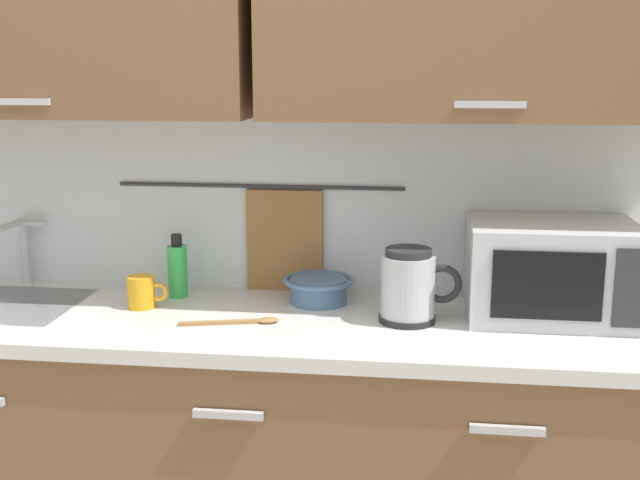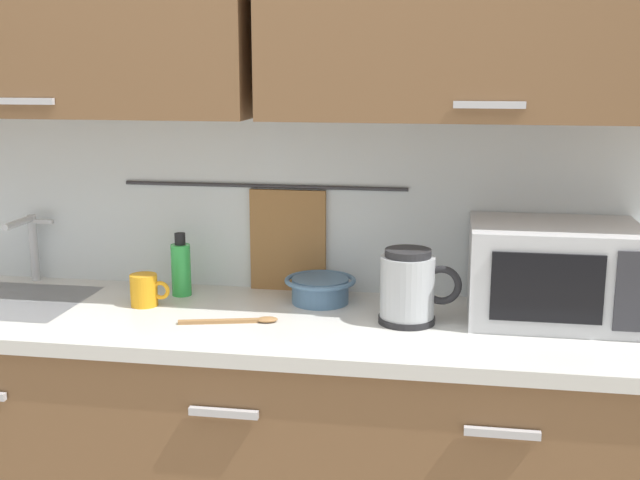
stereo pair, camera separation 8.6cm
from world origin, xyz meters
name	(u,v)px [view 2 (the right image)]	position (x,y,z in m)	size (l,w,h in m)	color
counter_unit	(252,457)	(-0.01, 0.30, 0.46)	(2.53, 0.64, 0.90)	brown
back_wall_assembly	(268,91)	(0.00, 0.53, 1.52)	(3.70, 0.41, 2.50)	silver
sink_faucet	(30,239)	(-0.80, 0.53, 1.04)	(0.09, 0.17, 0.22)	#B2B5BA
microwave	(553,272)	(0.84, 0.41, 1.04)	(0.46, 0.35, 0.27)	silver
electric_kettle	(409,287)	(0.44, 0.31, 1.00)	(0.23, 0.16, 0.21)	black
dish_soap_bottle	(181,268)	(-0.27, 0.46, 0.99)	(0.06, 0.06, 0.20)	green
mug_near_sink	(145,290)	(-0.34, 0.34, 0.95)	(0.12, 0.08, 0.09)	orange
mixing_bowl	(320,288)	(0.17, 0.45, 0.94)	(0.21, 0.21, 0.08)	#4C7093
wooden_spoon	(241,321)	(-0.02, 0.23, 0.91)	(0.27, 0.10, 0.01)	#9E7042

